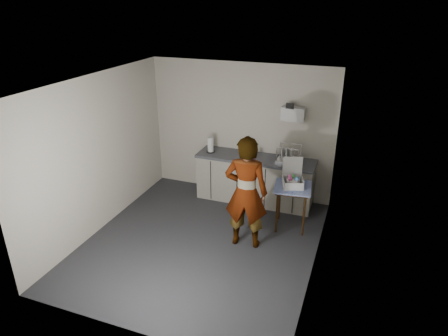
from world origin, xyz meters
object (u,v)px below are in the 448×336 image
(kitchen_counter, at_px, (255,181))
(soda_can, at_px, (255,154))
(side_table, at_px, (292,192))
(bakery_box, at_px, (293,180))
(dish_rack, at_px, (288,157))
(dark_bottle, at_px, (248,149))
(paper_towel, at_px, (211,145))
(standing_man, at_px, (246,193))
(soap_bottle, at_px, (243,147))

(kitchen_counter, height_order, soda_can, soda_can)
(side_table, relative_size, bakery_box, 1.70)
(side_table, height_order, bakery_box, bakery_box)
(soda_can, bearing_deg, bakery_box, -38.07)
(bakery_box, bearing_deg, dish_rack, 89.35)
(kitchen_counter, bearing_deg, soda_can, -126.04)
(side_table, distance_m, dark_bottle, 1.34)
(dark_bottle, height_order, dish_rack, dish_rack)
(soda_can, xyz_separation_m, paper_towel, (-0.88, -0.02, 0.07))
(kitchen_counter, distance_m, dish_rack, 0.82)
(kitchen_counter, distance_m, side_table, 1.14)
(dark_bottle, bearing_deg, side_table, -37.43)
(dark_bottle, relative_size, dish_rack, 0.60)
(standing_man, relative_size, dish_rack, 4.26)
(soda_can, relative_size, dark_bottle, 0.51)
(soap_bottle, xyz_separation_m, soda_can, (0.24, -0.01, -0.10))
(soap_bottle, xyz_separation_m, bakery_box, (1.10, -0.68, -0.19))
(side_table, bearing_deg, kitchen_counter, 132.38)
(kitchen_counter, xyz_separation_m, standing_man, (0.27, -1.47, 0.49))
(dark_bottle, distance_m, dish_rack, 0.78)
(soap_bottle, bearing_deg, dish_rack, 2.85)
(soap_bottle, xyz_separation_m, dish_rack, (0.86, 0.04, -0.10))
(dish_rack, relative_size, bakery_box, 0.94)
(soap_bottle, bearing_deg, kitchen_counter, 2.57)
(soap_bottle, relative_size, paper_towel, 1.13)
(dark_bottle, distance_m, paper_towel, 0.73)
(kitchen_counter, bearing_deg, bakery_box, -39.65)
(bakery_box, bearing_deg, soap_bottle, 129.45)
(standing_man, distance_m, dish_rack, 1.54)
(soap_bottle, height_order, bakery_box, soap_bottle)
(kitchen_counter, xyz_separation_m, side_table, (0.85, -0.72, 0.25))
(kitchen_counter, height_order, standing_man, standing_man)
(soda_can, relative_size, bakery_box, 0.29)
(standing_man, height_order, soap_bottle, standing_man)
(dish_rack, bearing_deg, standing_man, -102.58)
(standing_man, xyz_separation_m, paper_towel, (-1.16, 1.43, 0.13))
(standing_man, distance_m, soap_bottle, 1.56)
(bakery_box, bearing_deg, dark_bottle, 124.45)
(side_table, height_order, standing_man, standing_man)
(dark_bottle, distance_m, bakery_box, 1.27)
(kitchen_counter, bearing_deg, paper_towel, -177.42)
(side_table, relative_size, dark_bottle, 3.01)
(side_table, height_order, soap_bottle, soap_bottle)
(paper_towel, bearing_deg, dish_rack, 2.73)
(soap_bottle, height_order, paper_towel, soap_bottle)
(dark_bottle, xyz_separation_m, paper_towel, (-0.72, -0.10, 0.01))
(dark_bottle, bearing_deg, soap_bottle, -139.69)
(side_table, distance_m, soda_can, 1.15)
(kitchen_counter, relative_size, paper_towel, 7.53)
(side_table, distance_m, soap_bottle, 1.38)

